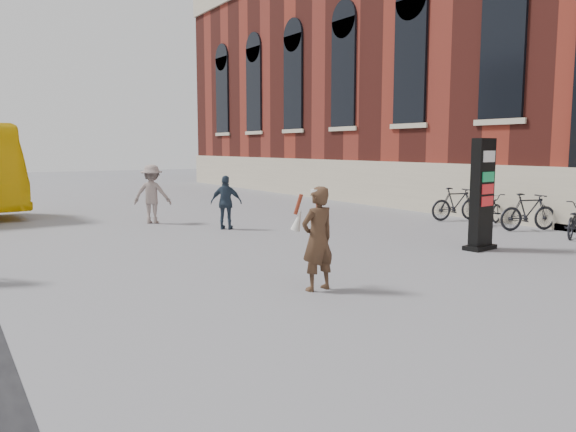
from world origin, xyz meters
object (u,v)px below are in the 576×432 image
info_pylon (482,195)px  bike_7 (456,204)px  pedestrian_c (226,203)px  bike_5 (528,212)px  pedestrian_b (152,194)px  bike_4 (575,220)px  bike_6 (487,210)px  woman (317,237)px

info_pylon → bike_7: info_pylon is taller
pedestrian_c → bike_5: bearing=-175.8°
pedestrian_b → pedestrian_c: size_ratio=1.17×
bike_4 → bike_7: bearing=-21.8°
info_pylon → bike_7: 5.35m
pedestrian_c → bike_6: bearing=-167.3°
pedestrian_b → bike_5: pedestrian_b is taller
pedestrian_c → bike_5: size_ratio=0.87×
pedestrian_c → bike_4: bearing=177.3°
pedestrian_b → info_pylon: bearing=156.4°
pedestrian_b → bike_6: (8.55, -5.79, -0.45)m
bike_4 → bike_6: bearing=-21.8°
bike_4 → pedestrian_c: bearing=27.6°
pedestrian_b → bike_6: pedestrian_b is taller
bike_5 → bike_7: 2.62m
info_pylon → bike_4: 3.70m
bike_4 → bike_7: size_ratio=0.98×
pedestrian_c → bike_7: 7.49m
info_pylon → woman: size_ratio=1.48×
pedestrian_c → info_pylon: bearing=158.5°
bike_4 → bike_5: bike_5 is taller
bike_4 → bike_5: (0.00, 1.37, 0.08)m
woman → pedestrian_b: pedestrian_b is taller
pedestrian_b → bike_4: pedestrian_b is taller
info_pylon → bike_5: bearing=11.9°
bike_4 → bike_7: (0.00, 3.99, 0.08)m
info_pylon → pedestrian_c: bearing=113.1°
info_pylon → woman: 5.46m
bike_4 → bike_6: size_ratio=0.98×
bike_6 → bike_4: bearing=167.0°
bike_7 → bike_6: bearing=-164.7°
woman → pedestrian_b: 9.50m
woman → pedestrian_c: bearing=-108.7°
info_pylon → bike_4: bearing=-9.1°
woman → bike_6: size_ratio=0.97×
bike_5 → bike_7: bearing=19.3°
bike_4 → bike_6: 2.77m
bike_4 → bike_5: bearing=-21.8°
pedestrian_c → bike_6: (7.17, -3.39, -0.31)m
bike_6 → pedestrian_c: bearing=51.7°
info_pylon → pedestrian_b: 9.80m
woman → bike_7: woman is taller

